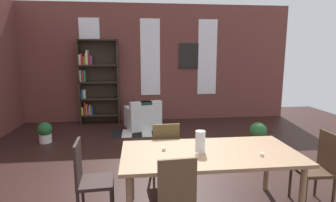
{
  "coord_description": "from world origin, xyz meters",
  "views": [
    {
      "loc": [
        -0.37,
        -3.24,
        1.92
      ],
      "look_at": [
        0.23,
        2.05,
        0.99
      ],
      "focal_mm": 28.99,
      "sensor_mm": 36.0,
      "label": 1
    }
  ],
  "objects_px": {
    "potted_plant_corner": "(258,132)",
    "bookshelf_tall": "(97,81)",
    "dining_table": "(210,157)",
    "dining_chair_head_right": "(319,166)",
    "armchair_white": "(143,118)",
    "dining_chair_far_left": "(165,151)",
    "dining_chair_head_left": "(89,177)",
    "vase_on_table": "(200,142)",
    "potted_plant_by_shelf": "(45,132)"
  },
  "relations": [
    {
      "from": "vase_on_table",
      "to": "potted_plant_corner",
      "type": "distance_m",
      "value": 2.99
    },
    {
      "from": "armchair_white",
      "to": "dining_chair_far_left",
      "type": "bearing_deg",
      "value": -85.3
    },
    {
      "from": "dining_table",
      "to": "armchair_white",
      "type": "bearing_deg",
      "value": 100.58
    },
    {
      "from": "potted_plant_by_shelf",
      "to": "potted_plant_corner",
      "type": "xyz_separation_m",
      "value": [
        4.56,
        -0.64,
        0.03
      ]
    },
    {
      "from": "dining_table",
      "to": "vase_on_table",
      "type": "relative_size",
      "value": 8.1
    },
    {
      "from": "vase_on_table",
      "to": "dining_chair_far_left",
      "type": "xyz_separation_m",
      "value": [
        -0.35,
        0.75,
        -0.38
      ]
    },
    {
      "from": "dining_chair_head_right",
      "to": "potted_plant_corner",
      "type": "height_order",
      "value": "dining_chair_head_right"
    },
    {
      "from": "dining_table",
      "to": "dining_chair_head_right",
      "type": "bearing_deg",
      "value": -0.13
    },
    {
      "from": "potted_plant_corner",
      "to": "dining_chair_far_left",
      "type": "bearing_deg",
      "value": -144.17
    },
    {
      "from": "dining_chair_head_left",
      "to": "armchair_white",
      "type": "height_order",
      "value": "dining_chair_head_left"
    },
    {
      "from": "armchair_white",
      "to": "potted_plant_by_shelf",
      "type": "xyz_separation_m",
      "value": [
        -2.15,
        -0.93,
        -0.04
      ]
    },
    {
      "from": "potted_plant_by_shelf",
      "to": "vase_on_table",
      "type": "bearing_deg",
      "value": -46.94
    },
    {
      "from": "dining_table",
      "to": "potted_plant_by_shelf",
      "type": "height_order",
      "value": "dining_table"
    },
    {
      "from": "dining_chair_head_right",
      "to": "potted_plant_corner",
      "type": "xyz_separation_m",
      "value": [
        0.26,
        2.3,
        -0.24
      ]
    },
    {
      "from": "armchair_white",
      "to": "potted_plant_by_shelf",
      "type": "height_order",
      "value": "armchair_white"
    },
    {
      "from": "dining_table",
      "to": "dining_chair_head_right",
      "type": "xyz_separation_m",
      "value": [
        1.42,
        -0.0,
        -0.18
      ]
    },
    {
      "from": "bookshelf_tall",
      "to": "potted_plant_by_shelf",
      "type": "height_order",
      "value": "bookshelf_tall"
    },
    {
      "from": "dining_table",
      "to": "potted_plant_corner",
      "type": "distance_m",
      "value": 2.88
    },
    {
      "from": "dining_chair_head_left",
      "to": "bookshelf_tall",
      "type": "distance_m",
      "value": 4.66
    },
    {
      "from": "vase_on_table",
      "to": "potted_plant_by_shelf",
      "type": "xyz_separation_m",
      "value": [
        -2.75,
        2.94,
        -0.66
      ]
    },
    {
      "from": "potted_plant_corner",
      "to": "dining_chair_head_left",
      "type": "bearing_deg",
      "value": -143.47
    },
    {
      "from": "vase_on_table",
      "to": "bookshelf_tall",
      "type": "distance_m",
      "value": 4.94
    },
    {
      "from": "vase_on_table",
      "to": "potted_plant_corner",
      "type": "xyz_separation_m",
      "value": [
        1.81,
        2.3,
        -0.63
      ]
    },
    {
      "from": "vase_on_table",
      "to": "dining_chair_head_right",
      "type": "xyz_separation_m",
      "value": [
        1.54,
        -0.0,
        -0.38
      ]
    },
    {
      "from": "dining_chair_far_left",
      "to": "dining_chair_head_left",
      "type": "height_order",
      "value": "same"
    },
    {
      "from": "dining_chair_head_right",
      "to": "armchair_white",
      "type": "relative_size",
      "value": 0.96
    },
    {
      "from": "potted_plant_corner",
      "to": "dining_table",
      "type": "bearing_deg",
      "value": -126.27
    },
    {
      "from": "dining_table",
      "to": "dining_chair_far_left",
      "type": "relative_size",
      "value": 2.21
    },
    {
      "from": "armchair_white",
      "to": "bookshelf_tall",
      "type": "bearing_deg",
      "value": 150.26
    },
    {
      "from": "vase_on_table",
      "to": "dining_chair_head_left",
      "type": "distance_m",
      "value": 1.36
    },
    {
      "from": "vase_on_table",
      "to": "dining_chair_far_left",
      "type": "relative_size",
      "value": 0.27
    },
    {
      "from": "dining_table",
      "to": "dining_chair_head_right",
      "type": "height_order",
      "value": "dining_chair_head_right"
    },
    {
      "from": "bookshelf_tall",
      "to": "potted_plant_by_shelf",
      "type": "bearing_deg",
      "value": -118.99
    },
    {
      "from": "dining_table",
      "to": "bookshelf_tall",
      "type": "bearing_deg",
      "value": 113.21
    },
    {
      "from": "dining_chair_head_right",
      "to": "potted_plant_by_shelf",
      "type": "xyz_separation_m",
      "value": [
        -4.29,
        2.95,
        -0.28
      ]
    },
    {
      "from": "potted_plant_corner",
      "to": "bookshelf_tall",
      "type": "bearing_deg",
      "value": 148.05
    },
    {
      "from": "dining_chair_head_left",
      "to": "potted_plant_corner",
      "type": "relative_size",
      "value": 1.98
    },
    {
      "from": "dining_table",
      "to": "armchair_white",
      "type": "xyz_separation_m",
      "value": [
        -0.72,
        3.87,
        -0.41
      ]
    },
    {
      "from": "bookshelf_tall",
      "to": "potted_plant_by_shelf",
      "type": "xyz_separation_m",
      "value": [
        -0.91,
        -1.63,
        -0.93
      ]
    },
    {
      "from": "vase_on_table",
      "to": "armchair_white",
      "type": "height_order",
      "value": "vase_on_table"
    },
    {
      "from": "potted_plant_by_shelf",
      "to": "potted_plant_corner",
      "type": "bearing_deg",
      "value": -8.03
    },
    {
      "from": "vase_on_table",
      "to": "dining_chair_head_right",
      "type": "distance_m",
      "value": 1.59
    },
    {
      "from": "bookshelf_tall",
      "to": "potted_plant_by_shelf",
      "type": "distance_m",
      "value": 2.09
    },
    {
      "from": "potted_plant_by_shelf",
      "to": "bookshelf_tall",
      "type": "bearing_deg",
      "value": 61.01
    },
    {
      "from": "dining_table",
      "to": "potted_plant_by_shelf",
      "type": "relative_size",
      "value": 4.65
    },
    {
      "from": "dining_chair_far_left",
      "to": "dining_chair_head_right",
      "type": "bearing_deg",
      "value": -21.61
    },
    {
      "from": "dining_table",
      "to": "dining_chair_far_left",
      "type": "xyz_separation_m",
      "value": [
        -0.47,
        0.75,
        -0.18
      ]
    },
    {
      "from": "potted_plant_corner",
      "to": "dining_chair_head_right",
      "type": "bearing_deg",
      "value": -96.55
    },
    {
      "from": "vase_on_table",
      "to": "armchair_white",
      "type": "distance_m",
      "value": 3.96
    },
    {
      "from": "dining_chair_head_left",
      "to": "vase_on_table",
      "type": "bearing_deg",
      "value": 0.19
    }
  ]
}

